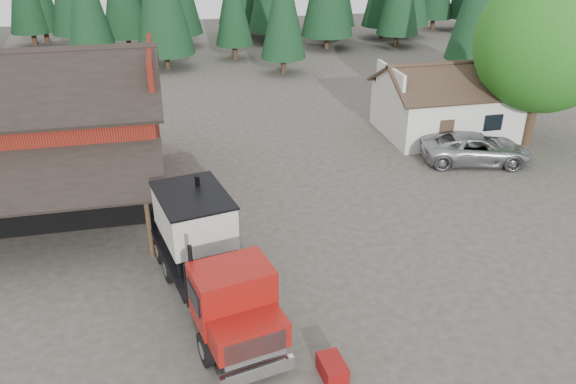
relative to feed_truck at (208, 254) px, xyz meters
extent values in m
plane|color=#403A32|center=(3.50, 1.34, -1.97)|extent=(120.00, 120.00, 0.00)
cube|color=maroon|center=(-7.50, 11.34, 0.53)|extent=(12.00, 10.00, 5.00)
cube|color=black|center=(-7.50, 8.84, 4.03)|extent=(12.80, 5.53, 2.35)
cube|color=black|center=(-7.50, 13.84, 4.03)|extent=(12.80, 5.53, 2.35)
cube|color=maroon|center=(-1.50, 11.34, 4.03)|extent=(0.25, 7.00, 2.00)
cube|color=black|center=(-7.50, 4.74, 1.43)|extent=(12.40, 3.53, 1.44)
cylinder|color=#382619|center=(-2.10, 3.44, -0.57)|extent=(0.20, 0.20, 2.80)
cube|color=black|center=(-7.50, 6.29, 0.03)|extent=(11.70, 0.08, 3.90)
cube|color=silver|center=(16.50, 14.34, -0.47)|extent=(8.00, 6.00, 3.00)
cube|color=#38281E|center=(16.50, 12.84, 1.78)|extent=(8.60, 3.42, 1.80)
cube|color=#38281E|center=(16.50, 15.84, 1.78)|extent=(8.60, 3.42, 1.80)
cube|color=silver|center=(12.50, 14.34, 1.78)|extent=(0.20, 4.20, 1.50)
cube|color=silver|center=(20.50, 14.34, 1.78)|extent=(0.20, 4.20, 1.50)
cube|color=#38281E|center=(15.00, 11.32, -0.97)|extent=(0.90, 0.06, 2.00)
cube|color=black|center=(18.00, 11.32, -0.37)|extent=(1.20, 0.06, 1.00)
cylinder|color=#382619|center=(20.50, 11.34, -0.37)|extent=(0.60, 0.60, 3.20)
sphere|color=#226116|center=(20.50, 11.34, 4.23)|extent=(8.00, 8.00, 8.00)
sphere|color=#226116|center=(19.30, 12.14, 3.03)|extent=(4.40, 4.40, 4.40)
sphere|color=#226116|center=(21.50, 10.54, 3.33)|extent=(4.80, 4.80, 4.80)
cylinder|color=#382619|center=(9.50, 31.34, -1.17)|extent=(0.44, 0.44, 1.60)
cone|color=black|center=(9.50, 31.34, 3.93)|extent=(3.96, 3.96, 9.00)
cylinder|color=#382619|center=(25.50, 27.34, -1.17)|extent=(0.44, 0.44, 1.60)
cylinder|color=#382619|center=(-0.50, 35.34, -1.17)|extent=(0.44, 0.44, 1.60)
cylinder|color=black|center=(-0.42, -3.25, -1.41)|extent=(0.58, 1.17, 1.12)
cylinder|color=black|center=(1.67, -2.81, -1.41)|extent=(0.58, 1.17, 1.12)
cylinder|color=black|center=(-1.43, 1.55, -1.41)|extent=(0.58, 1.17, 1.12)
cylinder|color=black|center=(0.67, 1.99, -1.41)|extent=(0.58, 1.17, 1.12)
cylinder|color=black|center=(-1.72, 2.95, -1.41)|extent=(0.58, 1.17, 1.12)
cylinder|color=black|center=(0.38, 3.39, -1.41)|extent=(0.58, 1.17, 1.12)
cube|color=black|center=(-0.04, 0.17, -1.00)|extent=(2.90, 8.83, 0.41)
cube|color=silver|center=(0.95, -4.58, -1.41)|extent=(2.34, 0.66, 0.46)
cube|color=silver|center=(0.93, -4.48, -0.59)|extent=(1.92, 0.50, 0.92)
cube|color=maroon|center=(0.80, -3.88, -0.44)|extent=(2.52, 1.77, 0.87)
cube|color=maroon|center=(0.53, -2.58, 0.12)|extent=(2.75, 2.20, 1.89)
cube|color=black|center=(0.70, -3.38, 0.43)|extent=(2.12, 0.52, 0.92)
cylinder|color=black|center=(-0.66, -1.89, 0.69)|extent=(0.17, 0.17, 1.84)
cube|color=black|center=(0.32, -1.58, 0.07)|extent=(2.47, 0.63, 1.63)
cube|color=black|center=(-0.34, 1.57, -0.72)|extent=(3.76, 6.33, 0.16)
cube|color=beige|center=(-0.34, 1.57, 0.79)|extent=(2.99, 3.78, 1.63)
cone|color=beige|center=(-0.34, 1.57, -0.23)|extent=(2.66, 2.66, 0.71)
cube|color=black|center=(-0.34, 1.57, 1.62)|extent=(3.11, 3.90, 0.08)
cylinder|color=black|center=(-0.03, 3.09, 0.69)|extent=(0.31, 2.27, 3.12)
cube|color=maroon|center=(-1.44, 3.84, -0.44)|extent=(0.77, 0.93, 0.46)
cylinder|color=silver|center=(1.55, -1.69, -1.10)|extent=(0.77, 1.12, 0.57)
imported|color=#989C9F|center=(15.95, 9.48, -1.13)|extent=(6.54, 4.15, 1.68)
cube|color=maroon|center=(3.26, -4.66, -1.67)|extent=(0.79, 1.15, 0.60)
camera|label=1|loc=(-0.90, -17.02, 10.87)|focal=35.00mm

